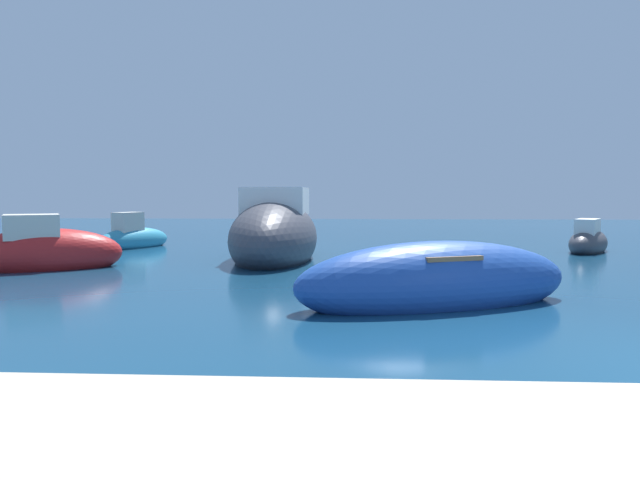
{
  "coord_description": "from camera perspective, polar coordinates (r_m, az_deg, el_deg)",
  "views": [
    {
      "loc": [
        -4.4,
        -6.88,
        2.02
      ],
      "look_at": [
        -5.3,
        9.09,
        0.77
      ],
      "focal_mm": 34.04,
      "sensor_mm": 36.0,
      "label": 1
    }
  ],
  "objects": [
    {
      "name": "moored_boat_0",
      "position": [
        23.37,
        -17.16,
        0.16
      ],
      "size": [
        2.38,
        3.48,
        1.53
      ],
      "rotation": [
        0.0,
        0.0,
        1.14
      ],
      "color": "teal",
      "rests_on": "ground"
    },
    {
      "name": "moored_boat_1",
      "position": [
        22.7,
        23.9,
        -0.16
      ],
      "size": [
        2.52,
        3.18,
        1.37
      ],
      "rotation": [
        0.0,
        0.0,
        1.03
      ],
      "color": "#3F3F47",
      "rests_on": "ground"
    },
    {
      "name": "moored_boat_2",
      "position": [
        18.5,
        -4.3,
        0.51
      ],
      "size": [
        2.6,
        6.36,
        2.7
      ],
      "rotation": [
        0.0,
        0.0,
        4.72
      ],
      "color": "#3F3F47",
      "rests_on": "ground"
    },
    {
      "name": "moored_boat_3",
      "position": [
        11.15,
        10.86,
        -3.9
      ],
      "size": [
        5.61,
        3.56,
        1.5
      ],
      "rotation": [
        0.0,
        0.0,
        3.53
      ],
      "color": "#1E479E",
      "rests_on": "ground"
    },
    {
      "name": "moored_boat_5",
      "position": [
        17.68,
        -24.49,
        -1.01
      ],
      "size": [
        4.17,
        3.24,
        1.77
      ],
      "rotation": [
        0.0,
        0.0,
        0.5
      ],
      "color": "#B21E1E",
      "rests_on": "ground"
    }
  ]
}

